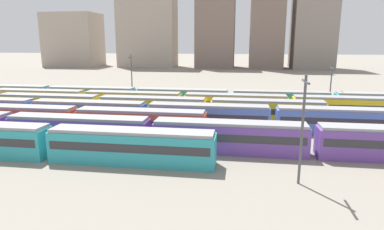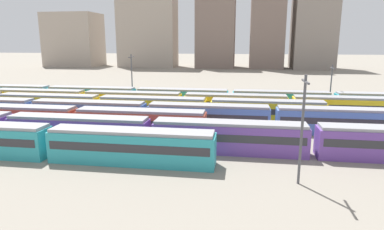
% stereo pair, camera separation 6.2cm
% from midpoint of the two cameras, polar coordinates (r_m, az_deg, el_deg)
% --- Properties ---
extents(train_track_1, '(93.60, 3.06, 3.75)m').
position_cam_midpoint_polar(train_track_1, '(39.60, 6.40, -3.70)').
color(train_track_1, '#6B429E').
rests_on(train_track_1, ground_plane).
extents(train_track_2, '(55.80, 3.06, 3.75)m').
position_cam_midpoint_polar(train_track_2, '(55.24, -27.76, -0.44)').
color(train_track_2, '#BC4C38').
rests_on(train_track_2, ground_plane).
extents(train_track_3, '(112.50, 3.06, 3.75)m').
position_cam_midpoint_polar(train_track_3, '(49.87, 13.70, -0.60)').
color(train_track_3, '#4C70BC').
rests_on(train_track_3, ground_plane).
extents(train_track_4, '(74.70, 3.06, 3.75)m').
position_cam_midpoint_polar(train_track_4, '(59.88, -15.45, 1.47)').
color(train_track_4, yellow).
rests_on(train_track_4, ground_plane).
extents(train_track_5, '(74.70, 3.06, 3.75)m').
position_cam_midpoint_polar(train_track_5, '(60.77, -1.52, 2.08)').
color(train_track_5, yellow).
rests_on(train_track_5, ground_plane).
extents(train_track_6, '(112.50, 3.06, 3.75)m').
position_cam_midpoint_polar(train_track_6, '(65.00, 6.57, 2.69)').
color(train_track_6, teal).
rests_on(train_track_6, ground_plane).
extents(catenary_pole_1, '(0.24, 3.20, 8.53)m').
position_cam_midpoint_polar(catenary_pole_1, '(69.64, 22.67, 4.86)').
color(catenary_pole_1, '#4C4C51').
rests_on(catenary_pole_1, ground_plane).
extents(catenary_pole_2, '(0.24, 3.20, 10.08)m').
position_cam_midpoint_polar(catenary_pole_2, '(31.35, 18.38, -1.65)').
color(catenary_pole_2, '#4C4C51').
rests_on(catenary_pole_2, ground_plane).
extents(catenary_pole_3, '(0.24, 3.20, 10.28)m').
position_cam_midpoint_polar(catenary_pole_3, '(71.15, -10.21, 6.50)').
color(catenary_pole_3, '#4C4C51').
rests_on(catenary_pole_3, ground_plane).
extents(distant_building_0, '(26.30, 19.68, 27.02)m').
position_cam_midpoint_polar(distant_building_0, '(189.63, -19.49, 12.01)').
color(distant_building_0, '#A89989').
rests_on(distant_building_0, ground_plane).
extents(distant_building_1, '(28.43, 14.73, 46.27)m').
position_cam_midpoint_polar(distant_building_1, '(174.94, -7.60, 15.77)').
color(distant_building_1, '#A89989').
rests_on(distant_building_1, ground_plane).
extents(distant_building_2, '(18.34, 19.71, 36.70)m').
position_cam_midpoint_polar(distant_building_2, '(168.55, 4.13, 14.34)').
color(distant_building_2, '#7A665B').
rests_on(distant_building_2, ground_plane).
extents(distant_building_3, '(15.53, 19.01, 49.09)m').
position_cam_midpoint_polar(distant_building_3, '(168.66, 12.80, 16.18)').
color(distant_building_3, '#7A665B').
rests_on(distant_building_3, ground_plane).
extents(distant_building_4, '(18.68, 19.68, 36.61)m').
position_cam_midpoint_polar(distant_building_4, '(171.03, 20.03, 13.60)').
color(distant_building_4, gray).
rests_on(distant_building_4, ground_plane).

